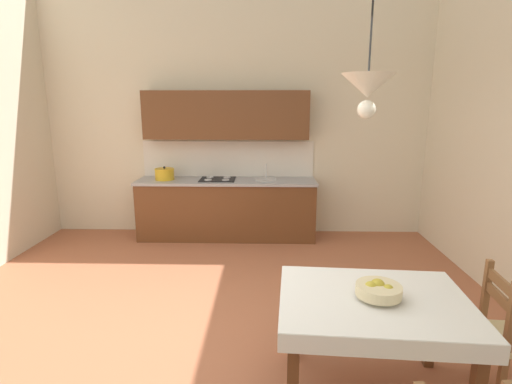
# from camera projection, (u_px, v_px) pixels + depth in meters

# --- Properties ---
(ground_plane) EXTENTS (6.41, 6.87, 0.10)m
(ground_plane) POSITION_uv_depth(u_px,v_px,m) (211.00, 352.00, 3.35)
(ground_plane) COLOR #A86042
(wall_back) EXTENTS (6.41, 0.12, 4.13)m
(wall_back) POSITION_uv_depth(u_px,v_px,m) (236.00, 100.00, 6.00)
(wall_back) COLOR beige
(wall_back) RESTS_ON ground_plane
(kitchen_cabinetry) EXTENTS (2.67, 0.63, 2.20)m
(kitchen_cabinetry) POSITION_uv_depth(u_px,v_px,m) (226.00, 182.00, 5.94)
(kitchen_cabinetry) COLOR brown
(kitchen_cabinetry) RESTS_ON ground_plane
(dining_table) EXTENTS (1.31, 1.03, 0.75)m
(dining_table) POSITION_uv_depth(u_px,v_px,m) (373.00, 316.00, 2.65)
(dining_table) COLOR brown
(dining_table) RESTS_ON ground_plane
(fruit_bowl) EXTENTS (0.30, 0.30, 0.12)m
(fruit_bowl) POSITION_uv_depth(u_px,v_px,m) (378.00, 290.00, 2.60)
(fruit_bowl) COLOR beige
(fruit_bowl) RESTS_ON dining_table
(pendant_lamp) EXTENTS (0.32, 0.32, 0.80)m
(pendant_lamp) POSITION_uv_depth(u_px,v_px,m) (368.00, 87.00, 2.33)
(pendant_lamp) COLOR black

